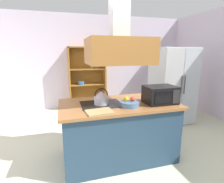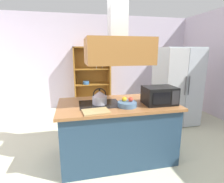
# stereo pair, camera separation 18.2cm
# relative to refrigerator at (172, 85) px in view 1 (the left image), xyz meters

# --- Properties ---
(ground_plane) EXTENTS (7.80, 7.80, 0.00)m
(ground_plane) POSITION_rel_refrigerator_xyz_m (-1.69, -1.19, -0.88)
(ground_plane) COLOR beige
(wall_back) EXTENTS (6.00, 0.12, 2.70)m
(wall_back) POSITION_rel_refrigerator_xyz_m (-1.69, 1.81, 0.47)
(wall_back) COLOR silver
(wall_back) RESTS_ON ground
(kitchen_island) EXTENTS (1.76, 0.97, 0.90)m
(kitchen_island) POSITION_rel_refrigerator_xyz_m (-1.69, -1.09, -0.42)
(kitchen_island) COLOR navy
(kitchen_island) RESTS_ON ground
(range_hood) EXTENTS (0.90, 0.70, 1.21)m
(range_hood) POSITION_rel_refrigerator_xyz_m (-1.69, -1.09, 0.90)
(range_hood) COLOR #945F2B
(refrigerator) EXTENTS (0.90, 0.77, 1.75)m
(refrigerator) POSITION_rel_refrigerator_xyz_m (0.00, 0.00, 0.00)
(refrigerator) COLOR #AEBBC1
(refrigerator) RESTS_ON ground
(dish_cabinet) EXTENTS (1.06, 0.40, 1.79)m
(dish_cabinet) POSITION_rel_refrigerator_xyz_m (-1.79, 1.59, -0.08)
(dish_cabinet) COLOR #986222
(dish_cabinet) RESTS_ON ground
(kettle) EXTENTS (0.22, 0.22, 0.24)m
(kettle) POSITION_rel_refrigerator_xyz_m (-1.95, -1.09, 0.12)
(kettle) COLOR silver
(kettle) RESTS_ON kitchen_island
(cutting_board) EXTENTS (0.36, 0.28, 0.02)m
(cutting_board) POSITION_rel_refrigerator_xyz_m (-2.05, -1.43, 0.03)
(cutting_board) COLOR tan
(cutting_board) RESTS_ON kitchen_island
(microwave) EXTENTS (0.46, 0.35, 0.26)m
(microwave) POSITION_rel_refrigerator_xyz_m (-1.09, -1.27, 0.15)
(microwave) COLOR black
(microwave) RESTS_ON kitchen_island
(fruit_bowl) EXTENTS (0.27, 0.27, 0.13)m
(fruit_bowl) POSITION_rel_refrigerator_xyz_m (-1.59, -1.29, 0.06)
(fruit_bowl) COLOR #4C7299
(fruit_bowl) RESTS_ON kitchen_island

